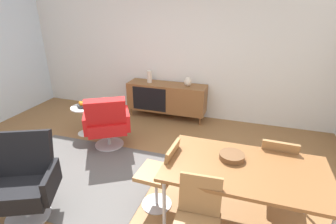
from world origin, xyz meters
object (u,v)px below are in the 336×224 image
object	(u,v)px
sideboard	(167,97)
dining_chair_front_left	(197,221)
dining_table	(245,171)
armchair_black_shell	(22,179)
vase_sculptural_dark	(188,82)
fruit_bowl	(83,105)
vase_cobalt	(149,77)
side_table_round	(85,117)
wooden_bowl_on_table	(232,156)
dining_chair_near_window	(161,173)
dining_chair_back_right	(275,165)
lounge_chair_red	(107,122)

from	to	relation	value
sideboard	dining_chair_front_left	distance (m)	3.29
dining_table	armchair_black_shell	xyz separation A→B (m)	(-2.30, -0.57, -0.23)
vase_sculptural_dark	fruit_bowl	size ratio (longest dim) A/B	0.89
vase_cobalt	dining_chair_front_left	size ratio (longest dim) A/B	0.29
side_table_round	armchair_black_shell	bearing A→B (deg)	-74.47
wooden_bowl_on_table	vase_cobalt	bearing A→B (deg)	128.23
fruit_bowl	wooden_bowl_on_table	bearing A→B (deg)	-24.34
vase_sculptural_dark	dining_table	size ratio (longest dim) A/B	0.11
dining_chair_near_window	armchair_black_shell	bearing A→B (deg)	-158.02
sideboard	wooden_bowl_on_table	size ratio (longest dim) A/B	6.15
vase_cobalt	wooden_bowl_on_table	bearing A→B (deg)	-51.77
vase_cobalt	side_table_round	size ratio (longest dim) A/B	0.47
dining_chair_back_right	wooden_bowl_on_table	bearing A→B (deg)	-137.51
dining_chair_back_right	armchair_black_shell	distance (m)	2.88
vase_cobalt	wooden_bowl_on_table	xyz separation A→B (m)	(1.86, -2.36, -0.07)
dining_chair_front_left	lounge_chair_red	xyz separation A→B (m)	(-1.82, 1.57, -0.00)
side_table_round	vase_sculptural_dark	bearing A→B (deg)	35.31
sideboard	vase_sculptural_dark	xyz separation A→B (m)	(0.44, 0.00, 0.37)
side_table_round	dining_chair_near_window	bearing A→B (deg)	-34.40
dining_chair_front_left	fruit_bowl	world-z (taller)	dining_chair_front_left
dining_chair_front_left	fruit_bowl	distance (m)	3.10
vase_sculptural_dark	dining_chair_near_window	world-z (taller)	vase_sculptural_dark
dining_chair_near_window	armchair_black_shell	xyz separation A→B (m)	(-1.41, -0.57, -0.00)
dining_table	dining_chair_back_right	world-z (taller)	dining_chair_back_right
vase_cobalt	lounge_chair_red	bearing A→B (deg)	-96.43
sideboard	fruit_bowl	world-z (taller)	sideboard
vase_cobalt	lounge_chair_red	xyz separation A→B (m)	(-0.16, -1.46, -0.38)
dining_table	lounge_chair_red	bearing A→B (deg)	155.00
vase_sculptural_dark	dining_chair_front_left	world-z (taller)	vase_sculptural_dark
lounge_chair_red	vase_sculptural_dark	bearing A→B (deg)	56.46
wooden_bowl_on_table	lounge_chair_red	xyz separation A→B (m)	(-2.02, 0.90, -0.30)
side_table_round	fruit_bowl	distance (m)	0.24
dining_table	dining_chair_front_left	bearing A→B (deg)	-122.31
dining_chair_back_right	side_table_round	bearing A→B (deg)	166.48
dining_chair_near_window	fruit_bowl	world-z (taller)	dining_chair_near_window
vase_cobalt	vase_sculptural_dark	world-z (taller)	vase_cobalt
side_table_round	fruit_bowl	bearing A→B (deg)	-81.95
vase_cobalt	armchair_black_shell	world-z (taller)	vase_cobalt
lounge_chair_red	dining_chair_near_window	bearing A→B (deg)	-38.39
dining_chair_front_left	side_table_round	world-z (taller)	dining_chair_front_left
armchair_black_shell	dining_chair_front_left	bearing A→B (deg)	0.36
dining_chair_back_right	lounge_chair_red	xyz separation A→B (m)	(-2.52, 0.45, -0.00)
wooden_bowl_on_table	dining_chair_back_right	size ratio (longest dim) A/B	0.30
vase_sculptural_dark	side_table_round	bearing A→B (deg)	-144.69
dining_table	dining_chair_back_right	distance (m)	0.70
dining_table	fruit_bowl	world-z (taller)	dining_table
armchair_black_shell	fruit_bowl	world-z (taller)	armchair_black_shell
dining_chair_front_left	dining_table	bearing A→B (deg)	57.69
wooden_bowl_on_table	fruit_bowl	world-z (taller)	wooden_bowl_on_table
vase_sculptural_dark	dining_chair_back_right	xyz separation A→B (m)	(1.55, -1.91, -0.34)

